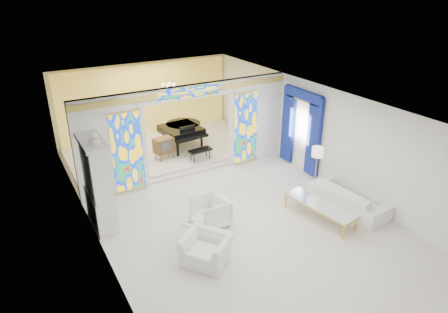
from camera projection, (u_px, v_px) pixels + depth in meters
floor at (221, 202)px, 11.51m from camera, size 12.00×12.00×0.00m
ceiling at (220, 102)px, 10.28m from camera, size 7.00×12.00×0.02m
wall_back at (146, 101)px, 15.64m from camera, size 7.00×0.02×3.00m
wall_front at (411, 293)px, 6.15m from camera, size 7.00×0.02×3.00m
wall_left at (90, 185)px, 9.31m from camera, size 0.02×12.00×3.00m
wall_right at (318, 132)px, 12.48m from camera, size 0.02×12.00×3.00m
partition_wall at (189, 128)px, 12.41m from camera, size 7.00×0.22×3.00m
stained_glass_left at (128, 152)px, 11.55m from camera, size 0.90×0.04×2.40m
stained_glass_right at (246, 128)px, 13.39m from camera, size 0.90×0.04×2.40m
stained_glass_transom at (189, 92)px, 11.84m from camera, size 2.00×0.04×0.34m
alcove_platform at (166, 150)px, 14.72m from camera, size 6.80×3.80×0.18m
gold_curtain_back at (147, 102)px, 15.54m from camera, size 6.70×0.10×2.90m
chandelier at (169, 85)px, 13.71m from camera, size 0.48×0.48×0.30m
blue_drapes at (301, 124)px, 12.96m from camera, size 0.14×1.85×2.65m
china_cabinet at (98, 184)px, 10.04m from camera, size 0.56×1.46×2.72m
armchair_left at (206, 249)px, 9.00m from camera, size 1.33×1.36×0.67m
armchair_right at (211, 212)px, 10.33m from camera, size 0.87×0.84×0.77m
sofa at (349, 197)px, 11.10m from camera, size 1.07×2.34×0.67m
side_table at (192, 228)px, 9.67m from camera, size 0.60×0.60×0.58m
vase at (191, 218)px, 9.56m from camera, size 0.18×0.18×0.17m
coffee_table at (320, 205)px, 10.56m from camera, size 0.96×2.13×0.46m
floor_lamp at (318, 154)px, 11.64m from camera, size 0.37×0.37×1.43m
grand_piano at (183, 129)px, 14.62m from camera, size 1.63×2.54×0.98m
tv_console at (164, 145)px, 13.68m from camera, size 0.71×0.55×0.75m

